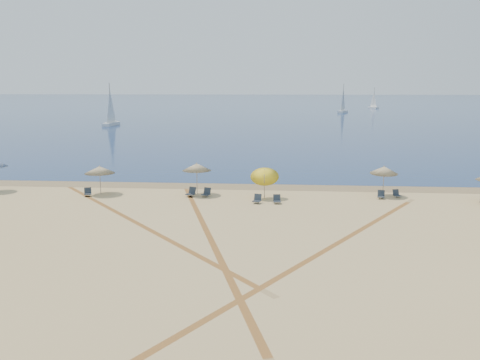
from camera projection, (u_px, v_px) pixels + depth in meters
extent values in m
plane|color=tan|center=(198.00, 316.00, 18.34)|extent=(160.00, 160.00, 0.00)
plane|color=#0C2151|center=(273.00, 103.00, 238.67)|extent=(500.00, 500.00, 0.00)
plane|color=olive|center=(244.00, 186.00, 41.84)|extent=(500.00, 500.00, 0.00)
cylinder|color=gray|center=(100.00, 181.00, 38.76)|extent=(0.05, 0.05, 2.05)
cone|color=#EEE7C1|center=(100.00, 170.00, 38.59)|extent=(2.32, 2.32, 0.55)
sphere|color=gray|center=(99.00, 166.00, 38.54)|extent=(0.08, 0.08, 0.08)
cylinder|color=gray|center=(197.00, 180.00, 38.55)|extent=(0.05, 0.05, 2.30)
cone|color=#EEE7C1|center=(197.00, 167.00, 38.36)|extent=(2.22, 2.22, 0.55)
sphere|color=gray|center=(197.00, 163.00, 38.31)|extent=(0.08, 0.08, 0.08)
cylinder|color=gray|center=(264.00, 187.00, 36.68)|extent=(0.05, 1.19, 2.05)
cone|color=yellow|center=(265.00, 174.00, 37.00)|extent=(2.12, 2.12, 1.52)
sphere|color=gray|center=(265.00, 170.00, 36.95)|extent=(0.08, 0.08, 0.08)
cylinder|color=gray|center=(383.00, 182.00, 38.02)|extent=(0.05, 0.19, 2.16)
cone|color=#EEE7C1|center=(384.00, 170.00, 37.91)|extent=(2.09, 2.12, 0.68)
sphere|color=gray|center=(384.00, 166.00, 37.85)|extent=(0.08, 0.08, 0.08)
cube|color=#1D242D|center=(88.00, 194.00, 38.07)|extent=(0.67, 0.67, 0.05)
cube|color=#1D242D|center=(88.00, 191.00, 38.27)|extent=(0.55, 0.36, 0.46)
cylinder|color=#A5A5AD|center=(84.00, 196.00, 37.84)|extent=(0.02, 0.02, 0.17)
cylinder|color=#A5A5AD|center=(90.00, 196.00, 37.96)|extent=(0.02, 0.02, 0.17)
cube|color=#1D242D|center=(190.00, 194.00, 37.91)|extent=(0.78, 0.78, 0.05)
cube|color=#1D242D|center=(192.00, 190.00, 38.11)|extent=(0.62, 0.44, 0.52)
cylinder|color=#A5A5AD|center=(187.00, 196.00, 37.83)|extent=(0.03, 0.03, 0.19)
cylinder|color=#A5A5AD|center=(192.00, 196.00, 37.61)|extent=(0.03, 0.03, 0.19)
cube|color=#1D242D|center=(206.00, 195.00, 37.85)|extent=(0.70, 0.70, 0.05)
cube|color=#1D242D|center=(207.00, 191.00, 38.05)|extent=(0.59, 0.37, 0.50)
cylinder|color=#A5A5AD|center=(203.00, 196.00, 37.76)|extent=(0.02, 0.02, 0.18)
cylinder|color=#A5A5AD|center=(208.00, 197.00, 37.59)|extent=(0.02, 0.02, 0.18)
cube|color=#1D242D|center=(257.00, 201.00, 35.76)|extent=(0.66, 0.66, 0.05)
cube|color=#1D242D|center=(258.00, 197.00, 35.96)|extent=(0.57, 0.34, 0.48)
cylinder|color=#A5A5AD|center=(254.00, 203.00, 35.66)|extent=(0.02, 0.02, 0.18)
cylinder|color=#A5A5AD|center=(259.00, 203.00, 35.51)|extent=(0.02, 0.02, 0.18)
cube|color=#1D242D|center=(277.00, 201.00, 35.69)|extent=(0.56, 0.56, 0.05)
cube|color=#1D242D|center=(277.00, 198.00, 35.89)|extent=(0.53, 0.23, 0.46)
cylinder|color=#A5A5AD|center=(274.00, 203.00, 35.52)|extent=(0.02, 0.02, 0.17)
cylinder|color=#A5A5AD|center=(280.00, 203.00, 35.52)|extent=(0.02, 0.02, 0.17)
cube|color=#1D242D|center=(381.00, 197.00, 37.20)|extent=(0.60, 0.60, 0.05)
cube|color=#1D242D|center=(381.00, 193.00, 37.39)|extent=(0.54, 0.29, 0.46)
cylinder|color=#A5A5AD|center=(379.00, 198.00, 37.09)|extent=(0.02, 0.02, 0.17)
cylinder|color=#A5A5AD|center=(384.00, 199.00, 36.98)|extent=(0.02, 0.02, 0.17)
cube|color=#1D242D|center=(397.00, 196.00, 37.62)|extent=(0.62, 0.62, 0.04)
cube|color=#1D242D|center=(396.00, 192.00, 37.81)|extent=(0.52, 0.32, 0.43)
cylinder|color=#A5A5AD|center=(395.00, 197.00, 37.41)|extent=(0.02, 0.02, 0.16)
cylinder|color=#A5A5AD|center=(400.00, 197.00, 37.51)|extent=(0.02, 0.02, 0.16)
cube|color=white|center=(111.00, 124.00, 104.21)|extent=(2.01, 6.00, 0.64)
cylinder|color=gray|center=(110.00, 104.00, 103.43)|extent=(0.13, 0.13, 8.57)
cube|color=white|center=(373.00, 107.00, 180.90)|extent=(3.17, 5.11, 0.55)
cylinder|color=gray|center=(374.00, 98.00, 180.24)|extent=(0.11, 0.11, 7.29)
cube|color=white|center=(343.00, 112.00, 151.65)|extent=(3.69, 5.92, 0.63)
cylinder|color=gray|center=(343.00, 98.00, 150.88)|extent=(0.13, 0.13, 8.46)
plane|color=tan|center=(209.00, 237.00, 27.92)|extent=(34.65, 34.65, 0.00)
plane|color=tan|center=(207.00, 231.00, 28.98)|extent=(34.65, 34.65, 0.00)
plane|color=tan|center=(319.00, 254.00, 25.05)|extent=(38.53, 38.53, 0.00)
plane|color=tan|center=(328.00, 249.00, 25.92)|extent=(38.53, 38.53, 0.00)
plane|color=tan|center=(134.00, 221.00, 31.11)|extent=(39.44, 39.44, 0.00)
plane|color=tan|center=(127.00, 218.00, 31.99)|extent=(39.44, 39.44, 0.00)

